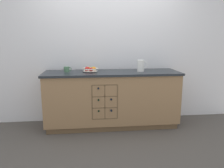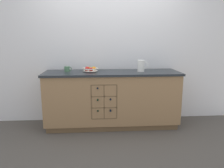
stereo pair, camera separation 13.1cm
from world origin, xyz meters
The scene contains 6 objects.
ground_plane centered at (0.00, 0.00, 0.00)m, with size 14.00×14.00×0.00m, color #4C4742.
back_wall centered at (0.00, 0.37, 1.27)m, with size 4.56×0.06×2.55m, color white.
kitchen_island centered at (0.00, 0.00, 0.47)m, with size 2.20×0.65×0.92m.
fruit_bowl centered at (-0.35, 0.06, 0.96)m, with size 0.27×0.27×0.09m.
white_pitcher centered at (0.48, -0.01, 1.02)m, with size 0.18×0.12×0.19m.
ceramic_mug centered at (-0.73, 0.08, 0.96)m, with size 0.12×0.09×0.08m.
Camera 2 is at (-0.25, -3.50, 1.44)m, focal length 35.00 mm.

